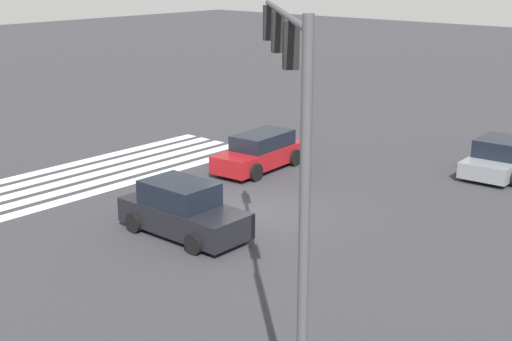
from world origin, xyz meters
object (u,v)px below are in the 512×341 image
Objects in this scene: traffic_signal_mast at (289,110)px; car_3 at (183,211)px; car_0 at (260,152)px; car_2 at (501,158)px.

traffic_signal_mast is 9.57m from car_3.
traffic_signal_mast is 1.67× the size of car_0.
car_3 is (7.07, 2.97, 0.05)m from car_0.
traffic_signal_mast is 1.73× the size of car_3.
car_0 is at bearing 112.32° from car_3.
traffic_signal_mast is 1.73× the size of car_2.
car_0 is 1.03× the size of car_2.
traffic_signal_mast is at bearing 38.84° from car_0.
car_2 is at bearing 69.50° from car_3.
car_0 is at bearing 123.68° from car_2.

